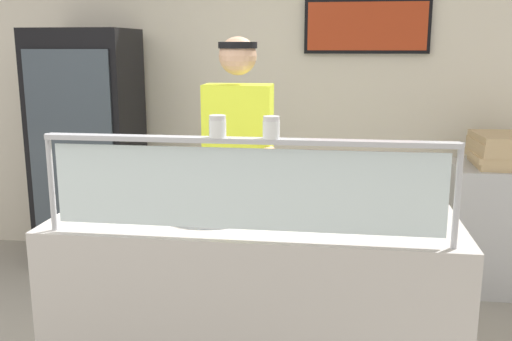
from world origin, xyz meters
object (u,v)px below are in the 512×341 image
at_px(pizza_server, 202,208).
at_px(drink_fridge, 89,150).
at_px(pizza_tray, 211,212).
at_px(pizza_box_stack, 509,150).
at_px(parmesan_shaker, 218,128).
at_px(worker_figure, 239,171).
at_px(pepper_flake_shaker, 271,129).

bearing_deg(pizza_server, drink_fridge, 124.22).
xyz_separation_m(pizza_tray, pizza_box_stack, (1.74, 1.62, 0.04)).
height_order(pizza_server, parmesan_shaker, parmesan_shaker).
height_order(pizza_server, drink_fridge, drink_fridge).
xyz_separation_m(worker_figure, pizza_box_stack, (1.73, 0.93, -0.00)).
xyz_separation_m(pizza_tray, pizza_server, (-0.04, -0.02, 0.02)).
bearing_deg(pizza_tray, pepper_flake_shaker, -44.07).
distance_m(pizza_server, pepper_flake_shaker, 0.61).
distance_m(pizza_tray, parmesan_shaker, 0.54).
relative_size(parmesan_shaker, worker_figure, 0.05).
relative_size(pizza_tray, drink_fridge, 0.24).
bearing_deg(pizza_box_stack, pepper_flake_shaker, -126.63).
relative_size(pizza_server, worker_figure, 0.16).
height_order(pepper_flake_shaker, worker_figure, worker_figure).
distance_m(pizza_tray, pizza_box_stack, 2.38).
height_order(pizza_server, worker_figure, worker_figure).
height_order(pizza_tray, worker_figure, worker_figure).
relative_size(pizza_server, pepper_flake_shaker, 3.24).
bearing_deg(pizza_server, pizza_box_stack, 39.51).
distance_m(pepper_flake_shaker, drink_fridge, 2.61).
distance_m(pizza_tray, pepper_flake_shaker, 0.61).
xyz_separation_m(parmesan_shaker, worker_figure, (-0.09, 0.99, -0.39)).
bearing_deg(worker_figure, pizza_box_stack, 28.39).
relative_size(pizza_server, drink_fridge, 0.15).
distance_m(pepper_flake_shaker, worker_figure, 1.11).
relative_size(pizza_tray, pizza_box_stack, 0.89).
bearing_deg(worker_figure, pizza_server, -94.23).
relative_size(pepper_flake_shaker, drink_fridge, 0.05).
distance_m(parmesan_shaker, pizza_box_stack, 2.56).
xyz_separation_m(pepper_flake_shaker, drink_fridge, (-1.64, 1.97, -0.48)).
bearing_deg(drink_fridge, parmesan_shaker, -54.01).
xyz_separation_m(pizza_tray, parmesan_shaker, (0.10, -0.30, 0.43)).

